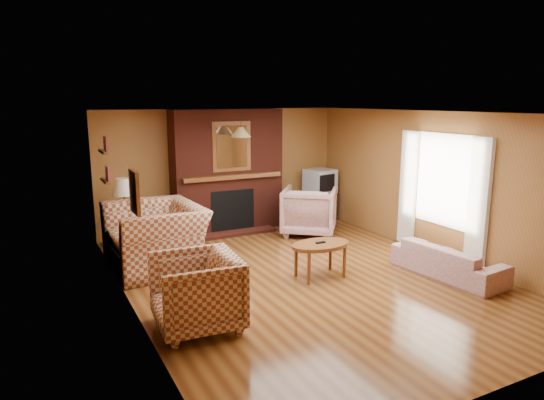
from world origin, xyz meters
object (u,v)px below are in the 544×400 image
floral_sofa (448,260)px  table_lamp (124,195)px  side_table (127,234)px  fireplace (228,172)px  floral_armchair (309,211)px  coffee_table (320,247)px  tv_stand (319,207)px  plaid_armchair (196,292)px  plaid_loveseat (155,237)px  crt_tv (320,181)px

floral_sofa → table_lamp: (-4.00, 3.40, 0.75)m
floral_sofa → side_table: bearing=44.1°
fireplace → table_lamp: fireplace is taller
floral_armchair → table_lamp: table_lamp is taller
coffee_table → floral_armchair: bearing=62.4°
tv_stand → side_table: bearing=179.3°
plaid_armchair → side_table: bearing=-173.1°
side_table → table_lamp: 0.68m
side_table → tv_stand: (4.15, 0.35, -0.00)m
tv_stand → plaid_armchair: bearing=-143.3°
plaid_loveseat → tv_stand: plaid_loveseat is taller
floral_armchair → coffee_table: floral_armchair is taller
plaid_armchair → floral_sofa: plaid_armchair is taller
plaid_loveseat → crt_tv: 4.15m
floral_armchair → crt_tv: 1.20m
plaid_loveseat → plaid_armchair: bearing=-5.2°
table_lamp → crt_tv: bearing=4.7°
coffee_table → crt_tv: crt_tv is taller
fireplace → crt_tv: bearing=-5.3°
floral_armchair → table_lamp: (-3.38, 0.48, 0.53)m
coffee_table → side_table: side_table is taller
plaid_armchair → floral_armchair: bearing=135.2°
floral_sofa → crt_tv: crt_tv is taller
table_lamp → crt_tv: size_ratio=1.04×
table_lamp → crt_tv: (4.15, 0.34, -0.13)m
floral_sofa → fireplace: bearing=20.2°
plaid_armchair → tv_stand: bearing=136.5°
coffee_table → table_lamp: (-2.30, 2.55, 0.53)m
coffee_table → tv_stand: size_ratio=1.49×
tv_stand → crt_tv: bearing=-95.6°
fireplace → tv_stand: (2.05, -0.18, -0.88)m
fireplace → side_table: 2.34m
floral_armchair → crt_tv: bearing=-94.4°
plaid_loveseat → side_table: 1.07m
floral_sofa → crt_tv: 3.79m
plaid_loveseat → side_table: size_ratio=2.47×
plaid_armchair → coffee_table: plaid_armchair is taller
side_table → table_lamp: size_ratio=0.93×
floral_sofa → tv_stand: size_ratio=2.75×
coffee_table → tv_stand: bearing=57.4°
floral_sofa → floral_armchair: size_ratio=1.65×
fireplace → tv_stand: 2.24m
side_table → tv_stand: side_table is taller
floral_armchair → tv_stand: bearing=-94.2°
tv_stand → table_lamp: bearing=179.3°
coffee_table → table_lamp: bearing=132.0°
floral_armchair → plaid_loveseat: bearing=48.5°
fireplace → floral_sofa: bearing=-64.2°
floral_sofa → tv_stand: 3.75m
crt_tv → plaid_armchair: bearing=-137.8°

